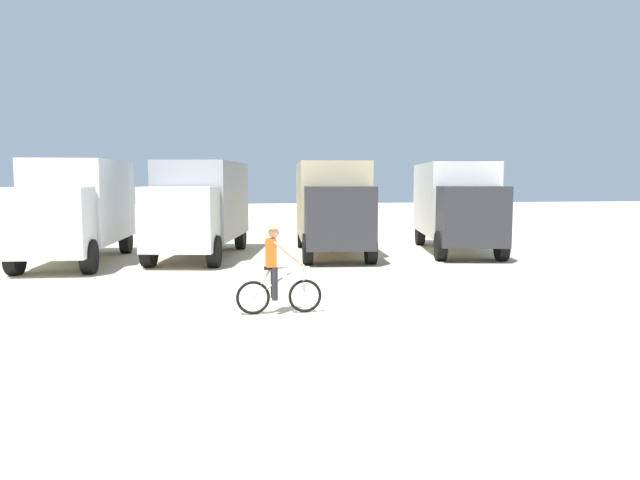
% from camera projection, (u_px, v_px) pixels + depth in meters
% --- Properties ---
extents(ground_plane, '(120.00, 120.00, 0.00)m').
position_uv_depth(ground_plane, '(371.00, 306.00, 12.55)').
color(ground_plane, beige).
extents(box_truck_avon_van, '(2.70, 6.86, 3.35)m').
position_uv_depth(box_truck_avon_van, '(78.00, 205.00, 19.40)').
color(box_truck_avon_van, white).
rests_on(box_truck_avon_van, ground).
extents(box_truck_grey_hauler, '(3.57, 7.07, 3.35)m').
position_uv_depth(box_truck_grey_hauler, '(201.00, 204.00, 20.82)').
color(box_truck_grey_hauler, '#9E9EA3').
rests_on(box_truck_grey_hauler, ground).
extents(box_truck_tan_camper, '(2.97, 6.94, 3.35)m').
position_uv_depth(box_truck_tan_camper, '(332.00, 203.00, 21.50)').
color(box_truck_tan_camper, '#CCB78E').
rests_on(box_truck_tan_camper, ground).
extents(box_truck_white_box, '(3.57, 7.07, 3.35)m').
position_uv_depth(box_truck_white_box, '(456.00, 202.00, 22.34)').
color(box_truck_white_box, white).
rests_on(box_truck_white_box, ground).
extents(cyclist_orange_shirt, '(1.73, 0.52, 1.82)m').
position_uv_depth(cyclist_orange_shirt, '(276.00, 272.00, 11.79)').
color(cyclist_orange_shirt, black).
rests_on(cyclist_orange_shirt, ground).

